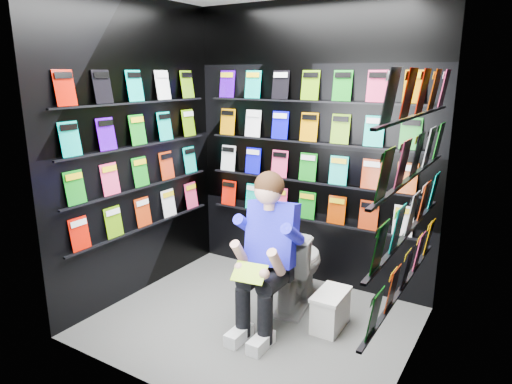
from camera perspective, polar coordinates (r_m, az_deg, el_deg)
The scene contains 13 objects.
floor at distance 3.86m, azimuth -0.37°, elevation -15.95°, with size 2.40×2.40×0.00m, color #5A5A58.
wall_back at distance 4.26m, azimuth 6.76°, elevation 5.56°, with size 2.40×0.04×2.60m, color black.
wall_front at distance 2.61m, azimuth -12.07°, elevation -0.34°, with size 2.40×0.04×2.60m, color black.
wall_left at distance 4.14m, azimuth -14.70°, elevation 4.93°, with size 0.04×2.00×2.60m, color black.
wall_right at distance 2.95m, azimuth 19.80°, elevation 0.80°, with size 0.04×2.00×2.60m, color black.
comics_back at distance 4.23m, azimuth 6.59°, elevation 5.58°, with size 2.10×0.06×1.37m, color #B9320E, non-canonical shape.
comics_left at distance 4.12m, azimuth -14.42°, elevation 4.97°, with size 0.06×1.70×1.37m, color #B9320E, non-canonical shape.
comics_right at distance 2.95m, azimuth 19.24°, elevation 0.97°, with size 0.06×1.70×1.37m, color #B9320E, non-canonical shape.
toilet at distance 3.98m, azimuth 4.88°, elevation -9.09°, with size 0.42×0.75×0.73m, color white.
longbox at distance 3.77m, azimuth 9.28°, elevation -14.54°, with size 0.20×0.37×0.28m, color white.
longbox_lid at distance 3.70m, azimuth 9.38°, elevation -12.48°, with size 0.22×0.39×0.03m, color white.
reader at distance 3.52m, azimuth 2.22°, elevation -5.38°, with size 0.50×0.74×1.36m, color #0602DD, non-canonical shape.
held_comic at distance 3.31m, azimuth -0.84°, elevation -10.07°, with size 0.24×0.01×0.17m, color green.
Camera 1 is at (1.76, -2.82, 1.96)m, focal length 32.00 mm.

